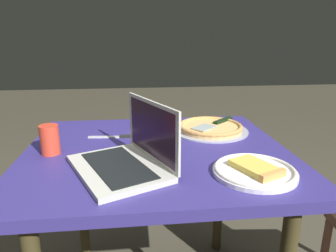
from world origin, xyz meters
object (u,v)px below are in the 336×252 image
Objects in this scene: laptop at (128,156)px; pizza_plate at (255,171)px; table_knife at (121,137)px; drink_cup at (50,139)px; pizza_tray at (210,128)px; dining_table at (157,170)px.

pizza_plate is (-0.40, 0.09, -0.03)m from laptop.
laptop reaches higher than pizza_plate.
drink_cup is (0.25, 0.16, 0.05)m from table_knife.
table_knife is 2.11× the size of drink_cup.
pizza_plate is 0.77× the size of pizza_tray.
pizza_plate is 0.73m from drink_cup.
laptop is at bearing 45.39° from pizza_tray.
dining_table is 2.92× the size of pizza_tray.
laptop is 1.22× the size of pizza_tray.
pizza_plate is (-0.29, 0.26, 0.10)m from dining_table.
laptop is at bearing 150.11° from drink_cup.
laptop is 1.59× the size of pizza_plate.
laptop is 3.83× the size of drink_cup.
dining_table is 9.19× the size of drink_cup.
pizza_tray is at bearing -142.75° from dining_table.
laptop is 0.33m from drink_cup.
laptop is 0.41m from pizza_plate.
pizza_tray is 1.49× the size of table_knife.
laptop reaches higher than table_knife.
table_knife is at bearing -46.88° from dining_table.
laptop is (0.10, 0.17, 0.13)m from dining_table.
dining_table is 0.35m from pizza_tray.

